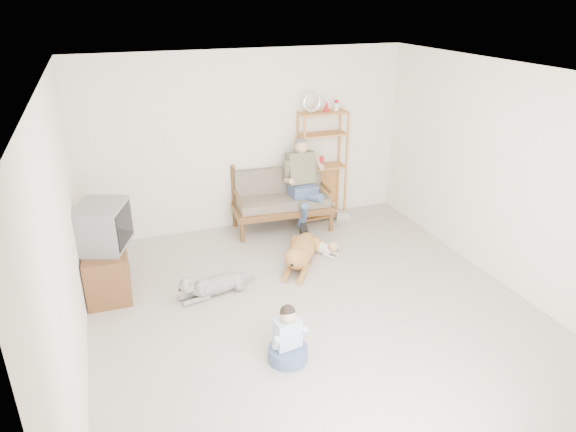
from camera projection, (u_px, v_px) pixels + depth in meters
name	position (u px, v px, depth m)	size (l,w,h in m)	color
floor	(317.00, 314.00, 5.93)	(5.50, 5.50, 0.00)	beige
ceiling	(323.00, 75.00, 4.86)	(5.50, 5.50, 0.00)	white
wall_back	(248.00, 141.00, 7.76)	(5.00, 5.00, 0.00)	white
wall_front	(505.00, 373.00, 3.03)	(5.00, 5.00, 0.00)	white
wall_left	(64.00, 243.00, 4.60)	(5.50, 5.50, 0.00)	white
wall_right	(510.00, 179.00, 6.19)	(5.50, 5.50, 0.00)	white
loveseat	(281.00, 198.00, 7.97)	(1.55, 0.81, 0.95)	brown
man	(304.00, 191.00, 7.79)	(0.54, 0.77, 1.25)	#485684
etagere	(322.00, 165.00, 8.13)	(0.78, 0.34, 2.06)	#BD7E3B
book_stack	(343.00, 215.00, 8.40)	(0.21, 0.15, 0.13)	beige
tv_stand	(107.00, 270.00, 6.27)	(0.53, 0.92, 0.60)	brown
crt_tv	(103.00, 226.00, 6.09)	(0.72, 0.80, 0.55)	slate
wall_outlet	(171.00, 217.00, 7.77)	(0.12, 0.02, 0.08)	white
golden_retriever	(300.00, 253.00, 6.97)	(0.86, 1.25, 0.43)	#AD7E3C
shaggy_dog	(212.00, 285.00, 6.28)	(1.07, 0.41, 0.32)	silver
terrier	(324.00, 247.00, 7.27)	(0.37, 0.57, 0.24)	silver
child	(288.00, 340.00, 5.12)	(0.40, 0.40, 0.64)	#485684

